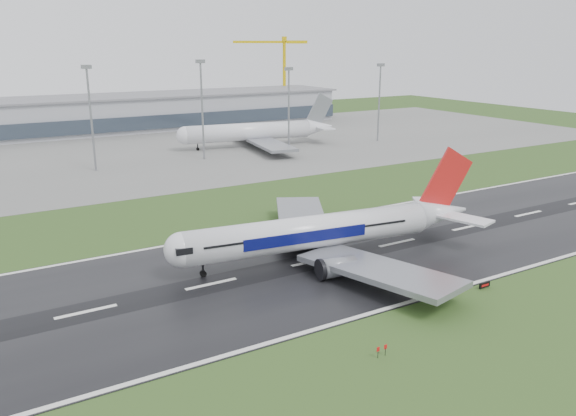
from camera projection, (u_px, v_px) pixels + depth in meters
ground at (313, 262)px, 103.85m from camera, size 520.00×520.00×0.00m
runway at (313, 262)px, 103.84m from camera, size 400.00×45.00×0.10m
apron at (126, 153)px, 207.32m from camera, size 400.00×130.00×0.08m
terminal at (89, 116)px, 254.93m from camera, size 240.00×36.00×15.00m
main_airliner at (331, 210)px, 103.66m from camera, size 68.36×65.86×18.08m
parked_airliner at (255, 122)px, 218.24m from camera, size 72.36×68.62×18.84m
tower_crane at (284, 76)px, 317.36m from camera, size 42.73×8.56×42.45m
runway_sign at (484, 285)px, 92.45m from camera, size 2.28×0.89×1.04m
floodmast_2 at (91, 121)px, 174.39m from camera, size 0.64×0.64×31.13m
floodmast_3 at (202, 112)px, 192.01m from camera, size 0.64×0.64×32.20m
floodmast_4 at (289, 111)px, 208.97m from camera, size 0.64×0.64×29.13m
floodmast_5 at (379, 104)px, 229.55m from camera, size 0.64×0.64×29.77m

